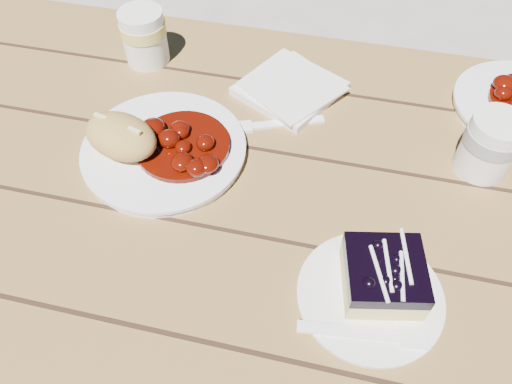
% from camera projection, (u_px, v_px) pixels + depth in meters
% --- Properties ---
extents(picnic_table, '(2.00, 1.55, 0.75)m').
position_uv_depth(picnic_table, '(393.00, 274.00, 0.83)').
color(picnic_table, brown).
rests_on(picnic_table, ground).
extents(main_plate, '(0.25, 0.25, 0.02)m').
position_uv_depth(main_plate, '(164.00, 150.00, 0.77)').
color(main_plate, white).
rests_on(main_plate, picnic_table).
extents(goulash_stew, '(0.15, 0.15, 0.04)m').
position_uv_depth(goulash_stew, '(182.00, 138.00, 0.75)').
color(goulash_stew, '#500B02').
rests_on(goulash_stew, main_plate).
extents(bread_roll, '(0.13, 0.11, 0.06)m').
position_uv_depth(bread_roll, '(121.00, 136.00, 0.74)').
color(bread_roll, tan).
rests_on(bread_roll, main_plate).
extents(dessert_plate, '(0.18, 0.18, 0.01)m').
position_uv_depth(dessert_plate, '(370.00, 296.00, 0.62)').
color(dessert_plate, white).
rests_on(dessert_plate, picnic_table).
extents(blueberry_cake, '(0.11, 0.11, 0.05)m').
position_uv_depth(blueberry_cake, '(384.00, 275.00, 0.61)').
color(blueberry_cake, '#EBD680').
rests_on(blueberry_cake, dessert_plate).
extents(fork_dessert, '(0.16, 0.04, 0.00)m').
position_uv_depth(fork_dessert, '(350.00, 332.00, 0.59)').
color(fork_dessert, white).
rests_on(fork_dessert, dessert_plate).
extents(coffee_cup, '(0.08, 0.08, 0.10)m').
position_uv_depth(coffee_cup, '(490.00, 146.00, 0.72)').
color(coffee_cup, white).
rests_on(coffee_cup, picnic_table).
extents(napkin_stack, '(0.20, 0.20, 0.01)m').
position_uv_depth(napkin_stack, '(290.00, 88.00, 0.87)').
color(napkin_stack, white).
rests_on(napkin_stack, picnic_table).
extents(fork_table, '(0.16, 0.08, 0.00)m').
position_uv_depth(fork_table, '(287.00, 123.00, 0.82)').
color(fork_table, white).
rests_on(fork_table, picnic_table).
extents(second_cup, '(0.08, 0.08, 0.10)m').
position_uv_depth(second_cup, '(144.00, 37.00, 0.89)').
color(second_cup, white).
rests_on(second_cup, picnic_table).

